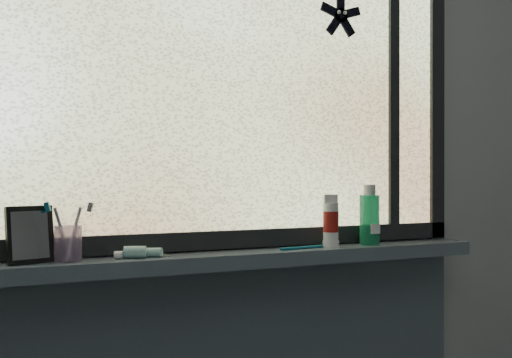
{
  "coord_description": "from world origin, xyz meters",
  "views": [
    {
      "loc": [
        -0.54,
        -0.22,
        1.22
      ],
      "look_at": [
        0.02,
        1.05,
        1.22
      ],
      "focal_mm": 40.0,
      "sensor_mm": 36.0,
      "label": 1
    }
  ],
  "objects": [
    {
      "name": "toothpaste_tube",
      "position": [
        -0.22,
        1.22,
        1.04
      ],
      "size": [
        0.17,
        0.11,
        0.03
      ],
      "primitive_type": null,
      "rotation": [
        0.0,
        0.0,
        -0.43
      ],
      "color": "white",
      "rests_on": "windowsill"
    },
    {
      "name": "frame_right",
      "position": [
        0.78,
        1.28,
        1.53
      ],
      "size": [
        0.05,
        0.03,
        1.1
      ],
      "primitive_type": "cube",
      "color": "black",
      "rests_on": "wall_back"
    },
    {
      "name": "frame_bottom",
      "position": [
        0.0,
        1.28,
        1.05
      ],
      "size": [
        1.6,
        0.03,
        0.05
      ],
      "primitive_type": "cube",
      "color": "black",
      "rests_on": "windowsill"
    },
    {
      "name": "vanity_mirror",
      "position": [
        -0.49,
        1.23,
        1.09
      ],
      "size": [
        0.12,
        0.08,
        0.14
      ],
      "primitive_type": "cube",
      "rotation": [
        0.0,
        0.0,
        0.31
      ],
      "color": "black",
      "rests_on": "windowsill"
    },
    {
      "name": "toothbrush_cup",
      "position": [
        -0.4,
        1.23,
        1.06
      ],
      "size": [
        0.08,
        0.08,
        0.09
      ],
      "primitive_type": "cylinder",
      "rotation": [
        0.0,
        0.0,
        -0.32
      ],
      "color": "#BC9BCD",
      "rests_on": "windowsill"
    },
    {
      "name": "wall_back",
      "position": [
        0.0,
        1.3,
        1.25
      ],
      "size": [
        3.0,
        0.01,
        2.5
      ],
      "primitive_type": "cube",
      "color": "#9EA3A8",
      "rests_on": "ground"
    },
    {
      "name": "toothbrush_lying",
      "position": [
        0.24,
        1.21,
        1.03
      ],
      "size": [
        0.19,
        0.04,
        0.01
      ],
      "primitive_type": null,
      "rotation": [
        0.0,
        0.0,
        0.12
      ],
      "color": "#0D617B",
      "rests_on": "windowsill"
    },
    {
      "name": "mouthwash_bottle",
      "position": [
        0.47,
        1.22,
        1.11
      ],
      "size": [
        0.08,
        0.08,
        0.15
      ],
      "primitive_type": "cylinder",
      "rotation": [
        0.0,
        0.0,
        -0.39
      ],
      "color": "#1E9D67",
      "rests_on": "windowsill"
    },
    {
      "name": "windowsill",
      "position": [
        0.0,
        1.23,
        1.0
      ],
      "size": [
        1.62,
        0.14,
        0.04
      ],
      "primitive_type": "cube",
      "color": "#495461",
      "rests_on": "wall_back"
    },
    {
      "name": "starfish_sticker",
      "position": [
        0.4,
        1.27,
        1.72
      ],
      "size": [
        0.15,
        0.02,
        0.15
      ],
      "primitive_type": null,
      "color": "black",
      "rests_on": "window_pane"
    },
    {
      "name": "cream_tube",
      "position": [
        0.33,
        1.21,
        1.1
      ],
      "size": [
        0.05,
        0.05,
        0.11
      ],
      "primitive_type": "cylinder",
      "rotation": [
        0.0,
        0.0,
        0.23
      ],
      "color": "silver",
      "rests_on": "windowsill"
    },
    {
      "name": "frame_mullion",
      "position": [
        0.6,
        1.28,
        1.53
      ],
      "size": [
        0.03,
        0.03,
        1.0
      ],
      "primitive_type": "cube",
      "color": "black",
      "rests_on": "wall_back"
    },
    {
      "name": "window_pane",
      "position": [
        0.0,
        1.28,
        1.53
      ],
      "size": [
        1.5,
        0.01,
        1.0
      ],
      "primitive_type": "cube",
      "color": "silver",
      "rests_on": "wall_back"
    }
  ]
}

